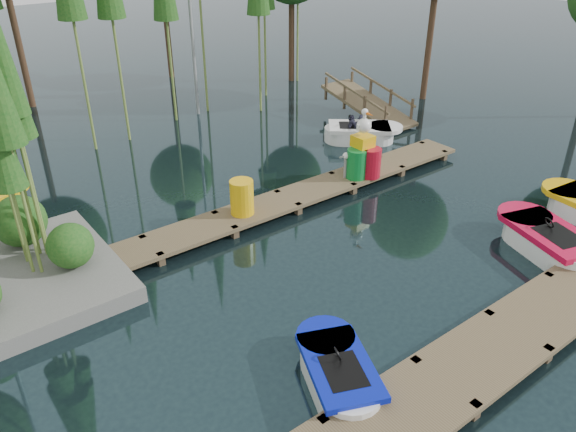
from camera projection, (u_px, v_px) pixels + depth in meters
ground_plane at (284, 273)px, 12.71m from camera, size 90.00×90.00×0.00m
near_dock at (444, 383)px, 9.47m from camera, size 18.00×1.50×0.50m
far_dock at (257, 210)px, 14.87m from camera, size 15.00×1.20×0.50m
lamp_rear at (189, 1)px, 20.42m from camera, size 0.30×0.30×7.25m
ramp at (368, 104)px, 21.73m from camera, size 1.50×3.94×1.49m
boat_blue at (338, 373)px, 9.68m from camera, size 1.90×2.60×0.80m
boat_red at (548, 241)px, 13.39m from camera, size 2.07×3.12×0.97m
boat_white_far at (360, 133)px, 19.76m from camera, size 2.90×2.68×1.29m
yellow_barrel at (242, 197)px, 14.37m from camera, size 0.61×0.61×0.92m
drum_cluster at (364, 156)px, 16.41m from camera, size 1.17×1.07×2.01m
seagull_post at (346, 161)px, 16.25m from camera, size 0.49×0.27×0.79m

